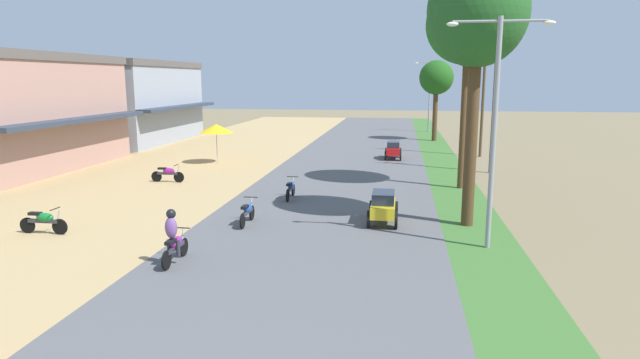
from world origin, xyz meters
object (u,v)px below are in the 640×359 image
Objects in this scene: car_sedan_yellow at (383,205)px; streetlamp_near at (495,117)px; median_tree_nearest at (478,14)px; motorbike_ahead_second at (247,211)px; parked_motorbike_third at (168,173)px; motorbike_foreground_rider at (174,238)px; utility_pole_far at (494,99)px; car_sedan_red at (393,149)px; motorbike_ahead_third at (291,188)px; parked_motorbike_second at (44,220)px; streetlamp_mid at (430,91)px; median_tree_second at (468,25)px; utility_pole_near at (484,86)px; median_tree_third at (436,79)px; vendor_umbrella at (216,128)px.

streetlamp_near is at bearing -36.16° from car_sedan_yellow.
median_tree_nearest is 10.79m from motorbike_ahead_second.
parked_motorbike_third is 0.25× the size of streetlamp_near.
motorbike_foreground_rider is at bearing -162.29° from streetlamp_near.
utility_pole_far reaches higher than car_sedan_red.
parked_motorbike_second is at bearing -137.77° from motorbike_ahead_third.
car_sedan_red is at bearing 99.78° from streetlamp_near.
utility_pole_far reaches higher than streetlamp_mid.
motorbike_ahead_second is (-5.00, -0.94, -0.17)m from car_sedan_yellow.
parked_motorbike_third is 0.80× the size of car_sedan_yellow.
utility_pole_near is at bearing 77.62° from median_tree_second.
median_tree_second is 1.41× the size of median_tree_third.
streetlamp_mid is at bearing 80.55° from car_sedan_red.
vendor_umbrella is 19.37m from motorbike_foreground_rider.
streetlamp_mid is 0.75× the size of utility_pole_near.
median_tree_third reaches higher than motorbike_ahead_second.
median_tree_second is at bearing 43.67° from motorbike_ahead_second.
streetlamp_mid is 36.76m from car_sedan_yellow.
car_sedan_red is at bearing -106.16° from median_tree_third.
vendor_umbrella is 0.36× the size of median_tree_third.
parked_motorbike_third is 17.82m from streetlamp_near.
utility_pole_near reaches higher than car_sedan_red.
car_sedan_red reaches higher than parked_motorbike_second.
median_tree_third is at bearing 74.43° from motorbike_foreground_rider.
parked_motorbike_third is at bearing 148.69° from streetlamp_near.
car_sedan_yellow is (-3.58, -7.25, -7.16)m from median_tree_second.
median_tree_second is at bearing 2.64° from parked_motorbike_third.
utility_pole_far reaches higher than motorbike_ahead_second.
median_tree_third is at bearing 105.99° from utility_pole_near.
parked_motorbike_third is 16.77m from median_tree_second.
motorbike_foreground_rider is (-12.10, -24.64, -4.07)m from utility_pole_near.
motorbike_ahead_second is (-11.20, -20.10, -4.35)m from utility_pole_near.
parked_motorbike_second is 10.03m from motorbike_ahead_third.
motorbike_ahead_third is at bearing -22.74° from parked_motorbike_third.
median_tree_third is at bearing 73.84° from car_sedan_red.
parked_motorbike_second and parked_motorbike_third have the same top height.
parked_motorbike_third is 0.22× the size of utility_pole_far.
streetlamp_near is at bearing 2.63° from parked_motorbike_second.
motorbike_ahead_second is (-8.54, -29.36, -4.87)m from median_tree_third.
streetlamp_near is 4.00× the size of motorbike_foreground_rider.
median_tree_nearest is 0.98× the size of median_tree_second.
motorbike_ahead_third is at bearing 155.62° from median_tree_nearest.
utility_pole_far is (2.26, 5.13, -3.59)m from median_tree_second.
streetlamp_near is at bearing -10.51° from motorbike_ahead_second.
median_tree_second reaches higher than streetlamp_mid.
median_tree_third is 3.86× the size of motorbike_ahead_third.
median_tree_third is 3.86× the size of motorbike_foreground_rider.
motorbike_ahead_third is (1.63, 9.02, -0.28)m from motorbike_foreground_rider.
median_tree_third is (15.01, 21.86, 4.89)m from parked_motorbike_third.
motorbike_foreground_rider is (-9.48, -12.73, -7.05)m from median_tree_second.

